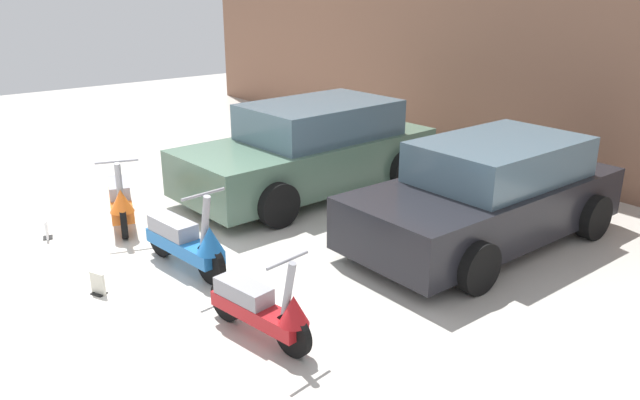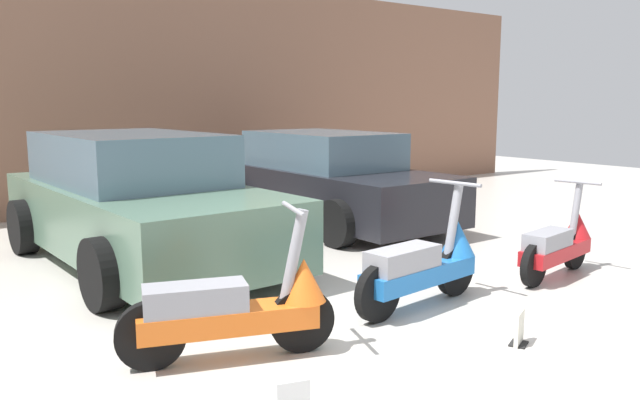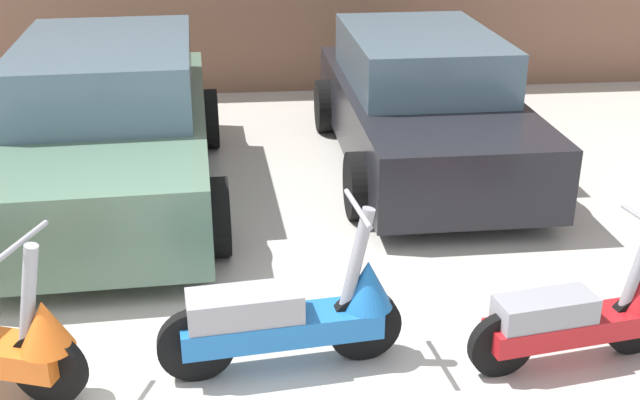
# 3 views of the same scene
# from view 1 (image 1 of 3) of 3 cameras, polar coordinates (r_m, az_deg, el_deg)

# --- Properties ---
(ground_plane) EXTENTS (28.00, 28.00, 0.00)m
(ground_plane) POSITION_cam_1_polar(r_m,az_deg,el_deg) (8.08, -18.18, -5.97)
(ground_plane) COLOR beige
(wall_back) EXTENTS (19.60, 0.12, 3.95)m
(wall_back) POSITION_cam_1_polar(r_m,az_deg,el_deg) (11.95, 16.10, 12.18)
(wall_back) COLOR #845B47
(wall_back) RESTS_ON ground_plane
(scooter_front_left) EXTENTS (1.50, 0.76, 1.08)m
(scooter_front_left) POSITION_cam_1_polar(r_m,az_deg,el_deg) (9.29, -17.76, -0.03)
(scooter_front_left) COLOR black
(scooter_front_left) RESTS_ON ground_plane
(scooter_front_right) EXTENTS (1.57, 0.57, 1.10)m
(scooter_front_right) POSITION_cam_1_polar(r_m,az_deg,el_deg) (7.64, -12.07, -3.67)
(scooter_front_right) COLOR black
(scooter_front_right) RESTS_ON ground_plane
(scooter_front_center) EXTENTS (1.40, 0.54, 0.98)m
(scooter_front_center) POSITION_cam_1_polar(r_m,az_deg,el_deg) (6.14, -5.33, -9.76)
(scooter_front_center) COLOR black
(scooter_front_center) RESTS_ON ground_plane
(car_rear_left) EXTENTS (2.26, 4.41, 1.47)m
(car_rear_left) POSITION_cam_1_polar(r_m,az_deg,el_deg) (10.27, -0.83, 4.61)
(car_rear_left) COLOR #51705B
(car_rear_left) RESTS_ON ground_plane
(car_rear_center) EXTENTS (2.00, 4.06, 1.37)m
(car_rear_center) POSITION_cam_1_polar(r_m,az_deg,el_deg) (8.56, 15.14, 0.52)
(car_rear_center) COLOR black
(car_rear_center) RESTS_ON ground_plane
(placard_near_left_scooter) EXTENTS (0.20, 0.16, 0.26)m
(placard_near_left_scooter) POSITION_cam_1_polar(r_m,az_deg,el_deg) (9.29, -23.71, -2.55)
(placard_near_left_scooter) COLOR black
(placard_near_left_scooter) RESTS_ON ground_plane
(placard_near_right_scooter) EXTENTS (0.20, 0.18, 0.26)m
(placard_near_right_scooter) POSITION_cam_1_polar(r_m,az_deg,el_deg) (7.47, -19.64, -7.31)
(placard_near_right_scooter) COLOR black
(placard_near_right_scooter) RESTS_ON ground_plane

